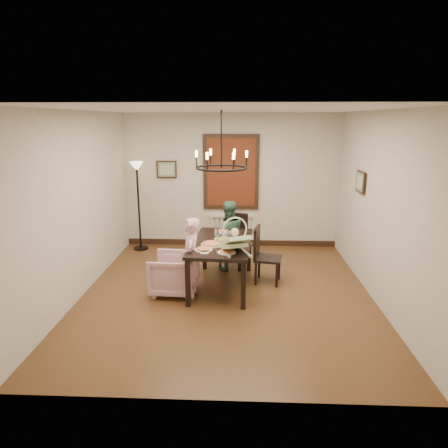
# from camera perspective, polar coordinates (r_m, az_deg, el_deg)

# --- Properties ---
(room_shell) EXTENTS (4.51, 5.00, 2.81)m
(room_shell) POSITION_cam_1_polar(r_m,az_deg,el_deg) (6.33, 0.52, 3.20)
(room_shell) COLOR #54361C
(room_shell) RESTS_ON ground
(dining_table) EXTENTS (1.04, 1.71, 0.77)m
(dining_table) POSITION_cam_1_polar(r_m,az_deg,el_deg) (6.41, -0.35, -3.25)
(dining_table) COLOR black
(dining_table) RESTS_ON room_shell
(chair_far) EXTENTS (0.55, 0.55, 1.00)m
(chair_far) POSITION_cam_1_polar(r_m,az_deg,el_deg) (7.32, 1.28, -2.47)
(chair_far) COLOR black
(chair_far) RESTS_ON room_shell
(chair_right) EXTENTS (0.50, 0.50, 0.96)m
(chair_right) POSITION_cam_1_polar(r_m,az_deg,el_deg) (6.68, 6.31, -4.44)
(chair_right) COLOR black
(chair_right) RESTS_ON room_shell
(armchair) EXTENTS (0.74, 0.73, 0.64)m
(armchair) POSITION_cam_1_polar(r_m,az_deg,el_deg) (6.36, -7.22, -7.05)
(armchair) COLOR #D8A5AD
(armchair) RESTS_ON room_shell
(elderly_woman) EXTENTS (0.26, 0.39, 1.03)m
(elderly_woman) POSITION_cam_1_polar(r_m,az_deg,el_deg) (6.14, -4.76, -5.82)
(elderly_woman) COLOR #E8A3C3
(elderly_woman) RESTS_ON room_shell
(seated_man) EXTENTS (0.60, 0.51, 1.06)m
(seated_man) POSITION_cam_1_polar(r_m,az_deg,el_deg) (7.22, 0.55, -2.49)
(seated_man) COLOR #3D674E
(seated_man) RESTS_ON room_shell
(baby_bouncer) EXTENTS (0.57, 0.66, 0.36)m
(baby_bouncer) POSITION_cam_1_polar(r_m,az_deg,el_deg) (5.81, 1.53, -2.41)
(baby_bouncer) COLOR #BEE29B
(baby_bouncer) RESTS_ON dining_table
(salad_bowl) EXTENTS (0.28, 0.28, 0.07)m
(salad_bowl) POSITION_cam_1_polar(r_m,az_deg,el_deg) (6.33, -0.33, -2.34)
(salad_bowl) COLOR white
(salad_bowl) RESTS_ON dining_table
(pizza_platter) EXTENTS (0.33, 0.33, 0.04)m
(pizza_platter) POSITION_cam_1_polar(r_m,az_deg,el_deg) (6.19, -1.79, -2.89)
(pizza_platter) COLOR tan
(pizza_platter) RESTS_ON dining_table
(drinking_glass) EXTENTS (0.07, 0.07, 0.14)m
(drinking_glass) POSITION_cam_1_polar(r_m,az_deg,el_deg) (6.52, 0.89, -1.53)
(drinking_glass) COLOR silver
(drinking_glass) RESTS_ON dining_table
(window_blinds) EXTENTS (1.00, 0.03, 1.40)m
(window_blinds) POSITION_cam_1_polar(r_m,az_deg,el_deg) (8.36, 1.02, 7.41)
(window_blinds) COLOR maroon
(window_blinds) RESTS_ON room_shell
(radiator) EXTENTS (0.92, 0.12, 0.62)m
(radiator) POSITION_cam_1_polar(r_m,az_deg,el_deg) (8.63, 0.98, -0.83)
(radiator) COLOR silver
(radiator) RESTS_ON room_shell
(picture_back) EXTENTS (0.42, 0.03, 0.36)m
(picture_back) POSITION_cam_1_polar(r_m,az_deg,el_deg) (8.51, -8.19, 7.73)
(picture_back) COLOR black
(picture_back) RESTS_ON room_shell
(picture_right) EXTENTS (0.03, 0.42, 0.36)m
(picture_right) POSITION_cam_1_polar(r_m,az_deg,el_deg) (7.09, 18.91, 5.71)
(picture_right) COLOR black
(picture_right) RESTS_ON room_shell
(floor_lamp) EXTENTS (0.30, 0.30, 1.80)m
(floor_lamp) POSITION_cam_1_polar(r_m,az_deg,el_deg) (8.44, -12.08, 2.33)
(floor_lamp) COLOR black
(floor_lamp) RESTS_ON room_shell
(chandelier) EXTENTS (0.80, 0.80, 0.04)m
(chandelier) POSITION_cam_1_polar(r_m,az_deg,el_deg) (6.14, -0.36, 8.03)
(chandelier) COLOR black
(chandelier) RESTS_ON room_shell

